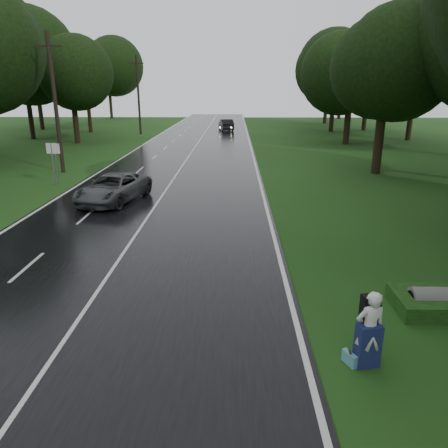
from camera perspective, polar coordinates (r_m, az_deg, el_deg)
The scene contains 17 objects.
ground at distance 13.31m, azimuth -17.08°, elevation -9.35°, with size 160.00×160.00×0.00m, color #1C4313.
road at distance 31.99m, azimuth -6.05°, elevation 7.25°, with size 12.00×140.00×0.04m, color black.
lane_center at distance 31.99m, azimuth -6.05°, elevation 7.29°, with size 0.12×140.00×0.01m, color silver.
grey_car at distance 23.58m, azimuth -14.77°, elevation 4.76°, with size 2.43×5.27×1.46m, color #46494B.
far_car at distance 62.52m, azimuth 0.28°, elevation 13.32°, with size 1.67×4.79×1.58m, color black.
hitchhiker at distance 10.04m, azimuth 19.09°, elevation -13.60°, with size 0.73×0.68×1.82m.
suitcase at distance 10.30m, azimuth 16.64°, elevation -17.07°, with size 0.12×0.41×0.29m, color #558EA6.
culvert at distance 13.40m, azimuth 26.53°, elevation -10.37°, with size 0.68×0.68×1.35m, color slate.
utility_pole_mid at distance 33.41m, azimuth -20.94°, elevation 6.59°, with size 1.80×0.28×9.57m, color black, non-canonical shape.
utility_pole_far at distance 58.69m, azimuth -11.23°, elevation 11.87°, with size 1.80×0.28×9.91m, color black, non-canonical shape.
road_sign_a at distance 28.84m, azimuth -21.81°, elevation 4.84°, with size 0.65×0.10×2.69m, color white, non-canonical shape.
road_sign_b at distance 29.25m, azimuth -21.47°, elevation 5.04°, with size 0.62×0.10×2.60m, color white, non-canonical shape.
tree_left_e at distance 50.92m, azimuth -19.20°, elevation 10.34°, with size 8.54×8.54×13.35m, color black, non-canonical shape.
tree_left_f at distance 63.07m, azimuth -17.61°, elevation 11.79°, with size 8.76×8.76×13.69m, color black, non-canonical shape.
tree_right_d at distance 32.71m, azimuth 19.81°, elevation 6.49°, with size 8.75×8.75×13.68m, color black, non-canonical shape.
tree_right_e at distance 48.99m, azimuth 16.15°, elevation 10.36°, with size 7.89×7.89×12.33m, color black, non-canonical shape.
tree_right_f at distance 62.87m, azimuth 14.27°, elevation 12.05°, with size 9.32×9.32×14.56m, color black, non-canonical shape.
Camera 1 is at (4.14, -11.17, 5.94)m, focal length 33.70 mm.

